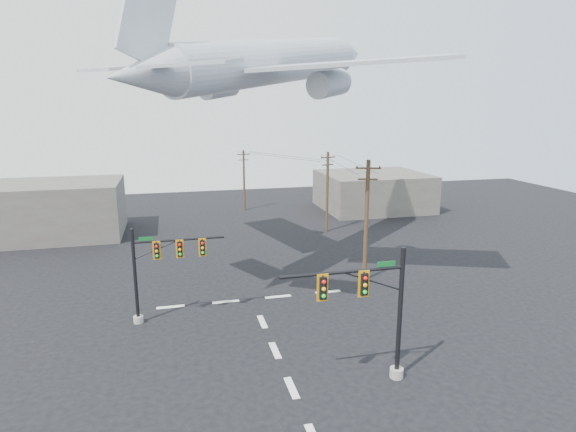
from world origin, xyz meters
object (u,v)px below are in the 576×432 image
object	(u,v)px
signal_mast_far	(158,269)
utility_pole_c	(244,179)
utility_pole_a	(366,219)
utility_pole_b	(327,190)
airliner	(272,63)
signal_mast_near	(376,313)

from	to	relation	value
signal_mast_far	utility_pole_c	bearing A→B (deg)	71.92
utility_pole_a	utility_pole_b	xyz separation A→B (m)	(1.95, 15.82, -0.47)
utility_pole_a	airliner	world-z (taller)	airliner
signal_mast_near	signal_mast_far	xyz separation A→B (m)	(-10.95, 10.27, -0.22)
signal_mast_near	utility_pole_a	bearing A→B (deg)	68.97
signal_mast_far	signal_mast_near	bearing A→B (deg)	-43.17
utility_pole_b	utility_pole_c	xyz separation A→B (m)	(-7.41, 13.81, -0.46)
signal_mast_near	signal_mast_far	world-z (taller)	signal_mast_near
utility_pole_a	airliner	bearing A→B (deg)	166.34
utility_pole_a	utility_pole_c	size ratio (longest dim) A/B	1.22
utility_pole_a	utility_pole_c	bearing A→B (deg)	117.92
utility_pole_b	airliner	xyz separation A→B (m)	(-8.85, -11.66, 12.74)
signal_mast_near	airliner	size ratio (longest dim) A/B	0.27
utility_pole_c	signal_mast_near	bearing A→B (deg)	-91.38
utility_pole_b	utility_pole_c	world-z (taller)	utility_pole_b
utility_pole_b	airliner	distance (m)	19.40
signal_mast_near	utility_pole_a	xyz separation A→B (m)	(5.48, 14.26, 1.36)
utility_pole_b	utility_pole_c	distance (m)	15.68
signal_mast_far	utility_pole_b	size ratio (longest dim) A/B	0.71
utility_pole_a	utility_pole_c	xyz separation A→B (m)	(-5.46, 29.64, -0.93)
signal_mast_near	utility_pole_c	distance (m)	43.89
signal_mast_far	utility_pole_b	xyz separation A→B (m)	(18.38, 19.80, 1.11)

